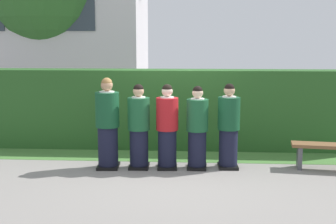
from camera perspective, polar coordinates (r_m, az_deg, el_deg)
The scene contains 10 objects.
ground_plane at distance 8.53m, azimuth -0.00°, elevation -6.98°, with size 60.00×60.00×0.00m, color gray.
student_front_row_0 at distance 8.42m, azimuth -7.60°, elevation -1.67°, with size 0.44×0.50×1.68m.
student_front_row_1 at distance 8.37m, azimuth -3.69°, elevation -2.07°, with size 0.41×0.50×1.56m.
student_in_red_blazer at distance 8.34m, azimuth -0.10°, elevation -2.09°, with size 0.41×0.51×1.57m.
student_front_row_3 at distance 8.35m, azimuth 3.70°, elevation -2.21°, with size 0.40×0.45×1.53m.
student_front_row_4 at distance 8.44m, azimuth 7.63°, elevation -2.01°, with size 0.41×0.50×1.57m.
hedge at distance 9.94m, azimuth 0.60°, elevation 0.37°, with size 8.18×0.70×1.72m.
school_building_main at distance 15.44m, azimuth -14.49°, elevation 13.08°, with size 6.28×3.35×6.90m.
wooden_bench at distance 8.82m, azimuth 19.80°, elevation -4.65°, with size 1.44×0.54×0.48m.
lawn_strip at distance 9.32m, azimuth 0.32°, elevation -5.58°, with size 8.18×0.90×0.01m, color #477A38.
Camera 1 is at (0.52, -8.19, 2.34)m, focal length 48.48 mm.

